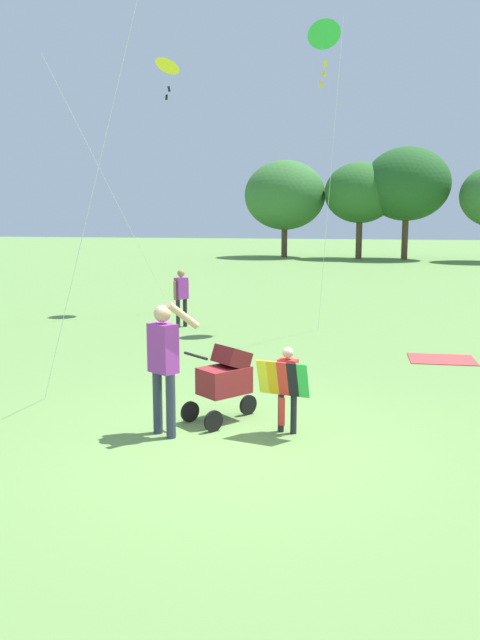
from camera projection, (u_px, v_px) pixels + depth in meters
name	position (u px, v px, depth m)	size (l,w,h in m)	color
ground_plane	(237.00, 445.00, 7.91)	(120.00, 120.00, 0.00)	#668E47
treeline_distant	(428.00, 194.00, 37.46)	(28.06, 5.95, 6.43)	brown
child_with_butterfly_kite	(287.00, 382.00, 8.21)	(0.68, 0.43, 1.11)	#232328
person_adult_flyer	(164.00, 358.00, 8.08)	(0.66, 0.46, 1.73)	#33384C
stroller	(225.00, 377.00, 8.72)	(0.93, 1.02, 1.03)	black
kite_orange_delta	(324.00, 37.00, 14.51)	(0.91, 2.44, 6.95)	green
kite_green_novelty	(166.00, 69.00, 17.28)	(2.71, 3.10, 6.78)	yellow
person_couple_left	(181.00, 293.00, 15.80)	(0.33, 0.37, 1.40)	#232328
picnic_blanket	(442.00, 359.00, 12.43)	(1.22, 0.91, 0.02)	#CC3D3D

